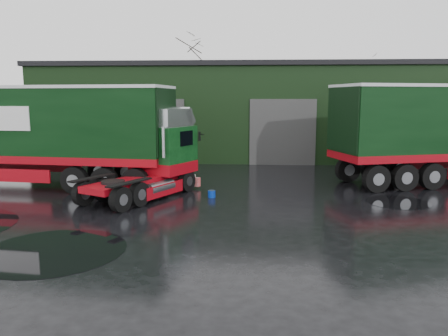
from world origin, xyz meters
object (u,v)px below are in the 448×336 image
(tree_back_b, at_px, (355,102))
(tree_back_a, at_px, (188,91))
(trailer_left, at_px, (14,136))
(warehouse, at_px, (277,111))
(hero_tractor, at_px, (138,154))
(wash_bucket, at_px, (212,194))

(tree_back_b, bearing_deg, tree_back_a, 180.00)
(trailer_left, relative_size, tree_back_a, 1.57)
(tree_back_b, bearing_deg, warehouse, -128.66)
(tree_back_b, bearing_deg, trailer_left, -131.99)
(warehouse, height_order, hero_tractor, warehouse)
(trailer_left, relative_size, wash_bucket, 48.50)
(hero_tractor, height_order, tree_back_b, tree_back_b)
(trailer_left, relative_size, tree_back_b, 1.98)
(tree_back_a, height_order, tree_back_b, tree_back_a)
(warehouse, distance_m, trailer_left, 18.46)
(hero_tractor, bearing_deg, warehouse, 94.31)
(tree_back_a, bearing_deg, wash_bucket, -79.98)
(tree_back_a, bearing_deg, trailer_left, -101.87)
(wash_bucket, relative_size, tree_back_b, 0.04)
(warehouse, bearing_deg, hero_tractor, -112.75)
(wash_bucket, bearing_deg, hero_tractor, -174.54)
(trailer_left, distance_m, tree_back_b, 31.24)
(hero_tractor, bearing_deg, wash_bucket, 32.52)
(hero_tractor, relative_size, trailer_left, 0.39)
(warehouse, height_order, tree_back_b, tree_back_b)
(hero_tractor, bearing_deg, tree_back_b, 87.43)
(hero_tractor, relative_size, tree_back_b, 0.78)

